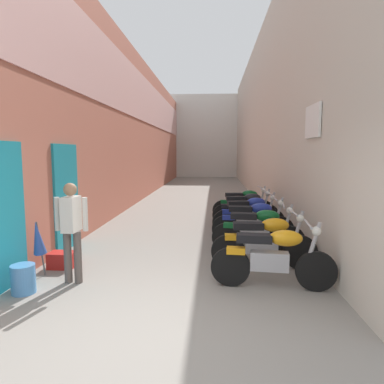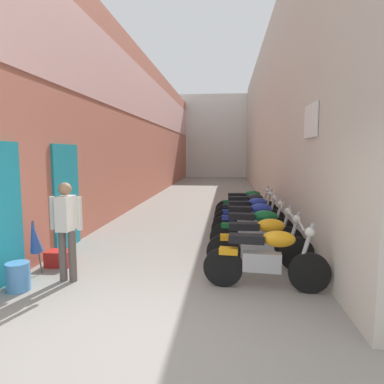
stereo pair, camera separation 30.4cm
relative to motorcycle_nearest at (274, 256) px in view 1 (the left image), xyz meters
name	(u,v)px [view 1 (the left image)]	position (x,y,z in m)	size (l,w,h in m)	color
ground_plane	(198,202)	(-1.53, 8.89, -0.50)	(40.75, 40.75, 0.00)	gray
building_left	(143,130)	(-4.18, 10.84, 2.55)	(0.45, 24.75, 6.03)	#B76651
building_right	(260,120)	(1.14, 10.89, 2.99)	(0.45, 24.75, 6.97)	beige
building_far_end	(207,137)	(-1.53, 24.26, 2.83)	(7.93, 2.00, 6.67)	silver
motorcycle_nearest	(274,256)	(0.00, 0.00, 0.00)	(1.85, 0.58, 1.04)	black
motorcycle_second	(265,241)	(0.00, 0.90, 0.00)	(1.85, 0.58, 1.04)	black
motorcycle_third	(258,229)	(0.00, 1.79, 0.00)	(1.84, 0.58, 1.04)	black
motorcycle_fourth	(253,220)	(0.00, 2.70, 0.00)	(1.85, 0.58, 1.04)	black
motorcycle_fifth	(249,213)	(0.00, 3.60, 0.00)	(1.84, 0.58, 1.04)	black
motorcycle_sixth	(246,208)	(0.00, 4.48, 0.00)	(1.85, 0.58, 1.04)	black
motorcycle_seventh	(244,204)	(0.00, 5.29, 0.00)	(1.85, 0.58, 1.04)	black
pedestrian_by_doorway	(72,225)	(-3.08, 0.04, 0.42)	(0.52, 0.35, 1.57)	#564C47
water_jug_near_door	(23,279)	(-3.64, -0.40, -0.29)	(0.34, 0.34, 0.42)	#4C8CCC
plastic_crate	(62,260)	(-3.56, 0.72, -0.36)	(0.44, 0.32, 0.28)	red
umbrella_leaning	(38,238)	(-3.69, 0.15, 0.18)	(0.20, 0.35, 0.97)	#4C4C4C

